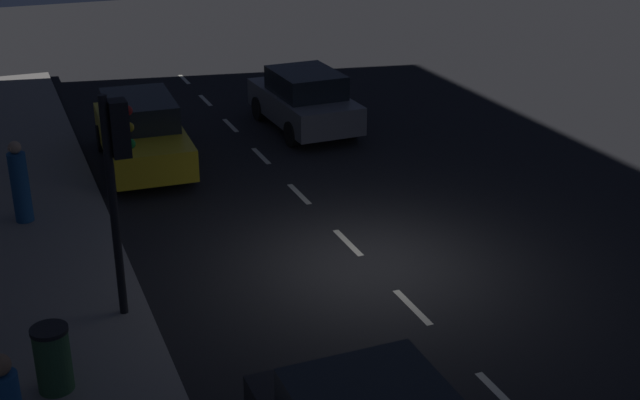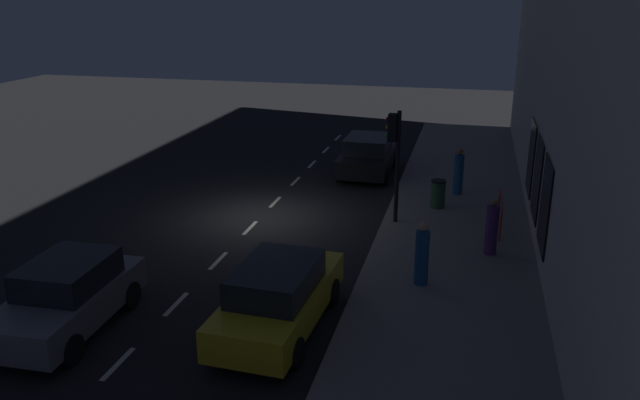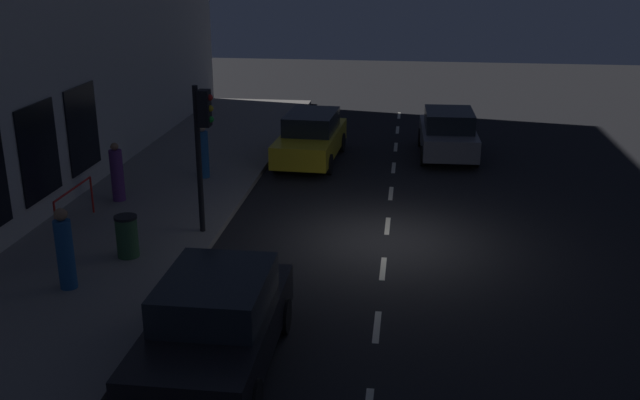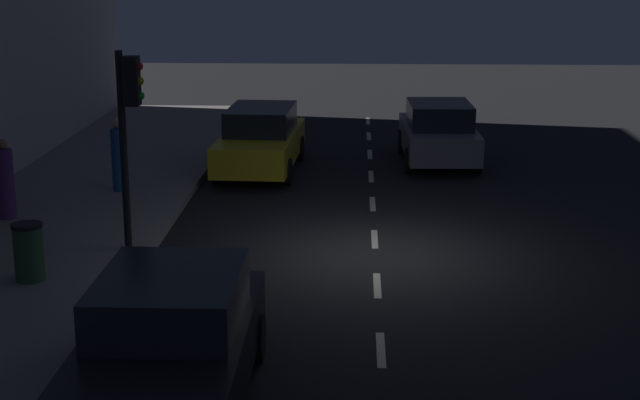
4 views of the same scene
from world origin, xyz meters
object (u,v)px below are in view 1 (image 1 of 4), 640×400
object	(u,v)px
traffic_light	(118,164)
pedestrian_0	(20,184)
parked_car_2	(141,132)
trash_bin	(53,359)
parked_car_0	(304,100)

from	to	relation	value
traffic_light	pedestrian_0	size ratio (longest dim) A/B	2.16
parked_car_2	trash_bin	distance (m)	9.13
traffic_light	parked_car_2	distance (m)	7.37
parked_car_2	traffic_light	bearing A→B (deg)	80.21
traffic_light	parked_car_0	bearing A→B (deg)	-126.71
pedestrian_0	parked_car_2	bearing A→B (deg)	-83.33
pedestrian_0	trash_bin	world-z (taller)	pedestrian_0
parked_car_0	parked_car_2	distance (m)	4.59
parked_car_2	trash_bin	size ratio (longest dim) A/B	4.77
parked_car_2	trash_bin	xyz separation A→B (m)	(2.87, 8.67, -0.17)
parked_car_2	pedestrian_0	xyz separation A→B (m)	(2.84, 2.70, 0.12)
parked_car_2	pedestrian_0	bearing A→B (deg)	46.23
parked_car_2	trash_bin	world-z (taller)	parked_car_2
parked_car_0	trash_bin	world-z (taller)	parked_car_0
traffic_light	parked_car_2	world-z (taller)	traffic_light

